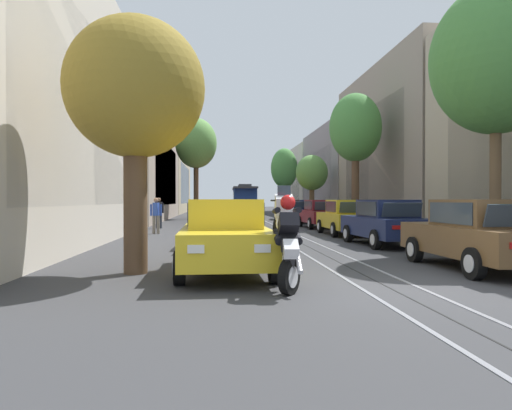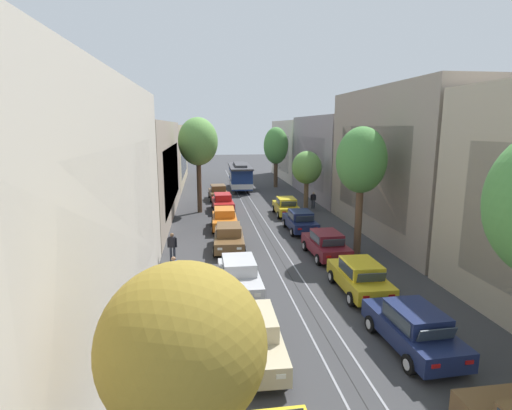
{
  "view_description": "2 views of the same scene",
  "coord_description": "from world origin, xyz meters",
  "views": [
    {
      "loc": [
        -3.06,
        -7.98,
        1.56
      ],
      "look_at": [
        -0.52,
        22.25,
        1.25
      ],
      "focal_mm": 32.79,
      "sensor_mm": 36.0,
      "label": 1
    },
    {
      "loc": [
        -4.35,
        -4.28,
        7.71
      ],
      "look_at": [
        0.0,
        28.96,
        1.08
      ],
      "focal_mm": 28.03,
      "sensor_mm": 36.0,
      "label": 2
    }
  ],
  "objects": [
    {
      "name": "parked_car_yellow_mid_right",
      "position": [
        2.75,
        12.58,
        0.8
      ],
      "size": [
        2.0,
        4.36,
        1.58
      ],
      "color": "gold",
      "rests_on": "ground"
    },
    {
      "name": "street_tree_kerb_right_mid",
      "position": [
        5.11,
        31.75,
        3.88
      ],
      "size": [
        2.77,
        2.57,
        5.47
      ],
      "color": "brown",
      "rests_on": "ground"
    },
    {
      "name": "parked_car_maroon_fourth_right",
      "position": [
        2.76,
        17.88,
        0.8
      ],
      "size": [
        2.09,
        4.4,
        1.58
      ],
      "color": "maroon",
      "rests_on": "ground"
    },
    {
      "name": "pedestrian_on_left_pavement",
      "position": [
        -5.88,
        14.02,
        0.95
      ],
      "size": [
        0.55,
        0.39,
        1.68
      ],
      "color": "slate",
      "rests_on": "ground"
    },
    {
      "name": "street_tree_kerb_right_fourth",
      "position": [
        4.77,
        45.95,
        5.22
      ],
      "size": [
        3.11,
        2.75,
        7.61
      ],
      "color": "#4C3826",
      "rests_on": "ground"
    },
    {
      "name": "pedestrian_crossing_far",
      "position": [
        -6.27,
        18.26,
        0.96
      ],
      "size": [
        0.55,
        0.34,
        1.7
      ],
      "color": "#282D38",
      "rests_on": "ground"
    },
    {
      "name": "street_tree_kerb_left_near",
      "position": [
        -4.79,
        2.15,
        3.88
      ],
      "size": [
        2.95,
        2.93,
        5.44
      ],
      "color": "brown",
      "rests_on": "ground"
    },
    {
      "name": "parked_car_navy_second_right",
      "position": [
        2.75,
        7.71,
        0.8
      ],
      "size": [
        2.15,
        4.42,
        1.58
      ],
      "color": "#19234C",
      "rests_on": "ground"
    },
    {
      "name": "parked_car_silver_mid_left",
      "position": [
        -2.83,
        13.47,
        0.8
      ],
      "size": [
        2.03,
        4.37,
        1.58
      ],
      "color": "#B7B7BC",
      "rests_on": "ground"
    },
    {
      "name": "pedestrian_on_right_pavement",
      "position": [
        5.91,
        32.08,
        0.89
      ],
      "size": [
        0.55,
        0.35,
        1.58
      ],
      "color": "#282D38",
      "rests_on": "ground"
    },
    {
      "name": "parked_car_brown_fourth_left",
      "position": [
        -2.89,
        20.09,
        0.8
      ],
      "size": [
        2.14,
        4.42,
        1.58
      ],
      "color": "brown",
      "rests_on": "ground"
    },
    {
      "name": "parked_car_red_sixth_left",
      "position": [
        -2.7,
        32.12,
        0.8
      ],
      "size": [
        2.1,
        4.4,
        1.58
      ],
      "color": "red",
      "rests_on": "ground"
    },
    {
      "name": "parked_car_brown_far_left",
      "position": [
        -2.9,
        37.74,
        0.8
      ],
      "size": [
        2.14,
        4.42,
        1.58
      ],
      "color": "brown",
      "rests_on": "ground"
    },
    {
      "name": "parked_car_orange_fifth_left",
      "position": [
        -2.89,
        25.36,
        0.8
      ],
      "size": [
        2.07,
        4.39,
        1.58
      ],
      "color": "orange",
      "rests_on": "ground"
    },
    {
      "name": "cable_car_trolley",
      "position": [
        0.0,
        44.02,
        1.66
      ],
      "size": [
        2.76,
        9.17,
        3.28
      ],
      "color": "navy",
      "rests_on": "ground"
    },
    {
      "name": "ground_plane",
      "position": [
        0.0,
        25.77,
        0.0
      ],
      "size": [
        161.07,
        161.07,
        0.0
      ],
      "primitive_type": "plane",
      "color": "#38383A"
    },
    {
      "name": "parked_car_beige_second_left",
      "position": [
        -2.85,
        7.89,
        0.8
      ],
      "size": [
        2.05,
        4.38,
        1.58
      ],
      "color": "#C1B28E",
      "rests_on": "ground"
    },
    {
      "name": "parked_car_yellow_sixth_right",
      "position": [
        2.72,
        29.42,
        0.8
      ],
      "size": [
        2.06,
        4.39,
        1.58
      ],
      "color": "gold",
      "rests_on": "ground"
    },
    {
      "name": "building_facade_right",
      "position": [
        9.46,
        29.81,
        4.66
      ],
      "size": [
        5.65,
        64.13,
        10.3
      ],
      "color": "#BCAD93",
      "rests_on": "ground"
    },
    {
      "name": "parked_car_navy_fifth_right",
      "position": [
        2.65,
        23.89,
        0.8
      ],
      "size": [
        2.03,
        4.37,
        1.58
      ],
      "color": "#19234C",
      "rests_on": "ground"
    },
    {
      "name": "building_facade_left",
      "position": [
        -9.21,
        29.52,
        4.24
      ],
      "size": [
        4.65,
        64.13,
        9.42
      ],
      "color": "beige",
      "rests_on": "ground"
    },
    {
      "name": "street_tree_kerb_left_second",
      "position": [
        -4.81,
        31.72,
        6.32
      ],
      "size": [
        3.49,
        3.72,
        8.49
      ],
      "color": "brown",
      "rests_on": "ground"
    },
    {
      "name": "street_tree_kerb_right_second",
      "position": [
        4.88,
        18.32,
        5.66
      ],
      "size": [
        2.99,
        2.83,
        7.71
      ],
      "color": "brown",
      "rests_on": "ground"
    },
    {
      "name": "trolley_track_rails",
      "position": [
        0.0,
        30.21,
        0.0
      ],
      "size": [
        1.14,
        72.43,
        0.01
      ],
      "color": "gray",
      "rests_on": "ground"
    }
  ]
}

